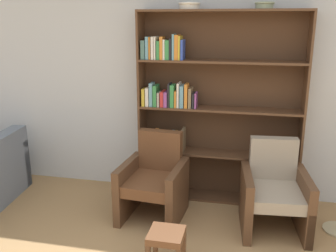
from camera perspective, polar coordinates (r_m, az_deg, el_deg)
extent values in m
cube|color=silver|center=(4.39, 9.44, 6.58)|extent=(12.00, 0.06, 2.75)
cube|color=brown|center=(4.42, -4.00, 3.03)|extent=(0.02, 0.30, 2.18)
cube|color=brown|center=(4.30, 19.91, 1.73)|extent=(0.02, 0.30, 2.18)
cube|color=brown|center=(4.15, 8.36, 17.04)|extent=(1.79, 0.30, 0.03)
cube|color=brown|center=(4.63, 7.29, -10.61)|extent=(1.79, 0.30, 0.03)
cube|color=#492F1E|center=(4.40, 7.94, 2.87)|extent=(1.79, 0.01, 2.18)
cube|color=#4C756B|center=(4.67, -3.27, -8.43)|extent=(0.04, 0.18, 0.24)
cube|color=black|center=(4.65, -2.78, -9.03)|extent=(0.04, 0.13, 0.17)
cube|color=#334CB2|center=(4.66, -2.11, -8.70)|extent=(0.04, 0.19, 0.21)
cube|color=red|center=(4.64, -1.57, -8.72)|extent=(0.04, 0.17, 0.23)
cube|color=#669EB2|center=(4.62, -1.16, -8.97)|extent=(0.03, 0.13, 0.21)
cube|color=#7F6B4C|center=(4.63, -0.58, -9.14)|extent=(0.04, 0.17, 0.17)
cube|color=red|center=(4.58, -0.18, -8.69)|extent=(0.03, 0.12, 0.28)
cube|color=#4C756B|center=(4.61, 0.32, -8.84)|extent=(0.02, 0.18, 0.23)
cube|color=brown|center=(4.41, 7.54, -4.12)|extent=(1.79, 0.30, 0.02)
cube|color=#388C47|center=(4.47, -3.44, -2.35)|extent=(0.04, 0.15, 0.18)
cube|color=#994C99|center=(4.46, -2.95, -2.28)|extent=(0.02, 0.17, 0.19)
cube|color=#7F6B4C|center=(4.46, -2.45, -2.41)|extent=(0.04, 0.16, 0.18)
cube|color=orange|center=(4.44, -1.86, -2.08)|extent=(0.04, 0.17, 0.24)
cube|color=#669EB2|center=(4.42, -1.40, -2.58)|extent=(0.03, 0.14, 0.17)
cube|color=white|center=(4.40, -0.87, -2.52)|extent=(0.04, 0.12, 0.19)
cube|color=#7F6B4C|center=(4.41, -0.23, -2.67)|extent=(0.04, 0.15, 0.17)
cube|color=#669EB2|center=(4.39, 0.28, -2.72)|extent=(0.03, 0.13, 0.17)
cube|color=#669EB2|center=(4.37, 0.70, -2.33)|extent=(0.03, 0.12, 0.24)
cube|color=gold|center=(4.37, 1.15, -2.37)|extent=(0.03, 0.14, 0.23)
cube|color=#7F6B4C|center=(4.38, 1.69, -2.55)|extent=(0.04, 0.15, 0.21)
cube|color=#7F6B4C|center=(4.38, 2.32, -2.12)|extent=(0.03, 0.19, 0.27)
cube|color=brown|center=(4.26, 7.79, 2.61)|extent=(1.79, 0.30, 0.02)
cube|color=gold|center=(4.32, -3.63, 4.44)|extent=(0.03, 0.13, 0.20)
cube|color=white|center=(4.33, -2.98, 4.55)|extent=(0.04, 0.18, 0.21)
cube|color=#669EB2|center=(4.30, -2.45, 4.86)|extent=(0.04, 0.15, 0.27)
cube|color=#388C47|center=(4.31, -1.81, 4.69)|extent=(0.04, 0.19, 0.24)
cube|color=#B2A899|center=(4.29, -1.34, 4.12)|extent=(0.03, 0.14, 0.16)
cube|color=red|center=(4.30, -0.74, 4.23)|extent=(0.04, 0.19, 0.17)
cube|color=#994C99|center=(4.30, -0.17, 4.20)|extent=(0.04, 0.20, 0.17)
cube|color=black|center=(4.25, 0.25, 4.76)|extent=(0.02, 0.15, 0.27)
cube|color=#388C47|center=(4.24, 0.74, 4.63)|extent=(0.04, 0.14, 0.26)
cube|color=orange|center=(4.24, 1.25, 4.17)|extent=(0.02, 0.14, 0.19)
cube|color=white|center=(4.25, 1.70, 4.79)|extent=(0.02, 0.19, 0.28)
cube|color=#669EB2|center=(4.25, 2.26, 4.59)|extent=(0.04, 0.20, 0.25)
cube|color=orange|center=(4.22, 2.85, 4.65)|extent=(0.04, 0.14, 0.27)
cube|color=#7F6B4C|center=(4.23, 3.48, 4.36)|extent=(0.03, 0.19, 0.22)
cube|color=black|center=(4.24, 3.98, 3.99)|extent=(0.02, 0.20, 0.17)
cube|color=#994C99|center=(4.21, 4.29, 3.95)|extent=(0.02, 0.15, 0.18)
cube|color=brown|center=(4.17, 8.07, 9.73)|extent=(1.79, 0.30, 0.02)
cube|color=#4C756B|center=(4.25, -3.69, 11.52)|extent=(0.04, 0.13, 0.21)
cube|color=#669EB2|center=(4.26, -2.96, 11.81)|extent=(0.03, 0.19, 0.25)
cube|color=orange|center=(4.23, -2.67, 11.77)|extent=(0.02, 0.14, 0.24)
cube|color=white|center=(4.24, -2.20, 11.80)|extent=(0.03, 0.17, 0.25)
cube|color=white|center=(4.23, -1.78, 11.82)|extent=(0.02, 0.18, 0.25)
cube|color=#388C47|center=(4.22, -1.35, 11.48)|extent=(0.03, 0.15, 0.20)
cube|color=orange|center=(4.21, -0.86, 11.79)|extent=(0.03, 0.15, 0.25)
cube|color=white|center=(4.19, -0.49, 11.57)|extent=(0.02, 0.13, 0.22)
cube|color=#388C47|center=(4.21, 0.09, 11.55)|extent=(0.04, 0.20, 0.21)
cube|color=black|center=(4.17, 0.47, 11.64)|extent=(0.02, 0.12, 0.23)
cube|color=#669EB2|center=(4.19, 0.98, 11.97)|extent=(0.02, 0.18, 0.28)
cube|color=orange|center=(4.19, 1.47, 11.91)|extent=(0.04, 0.20, 0.27)
cube|color=gold|center=(4.18, 1.90, 11.82)|extent=(0.02, 0.19, 0.26)
cube|color=#334CB2|center=(4.17, 2.28, 11.54)|extent=(0.03, 0.17, 0.22)
cylinder|color=silver|center=(4.19, 3.29, 17.77)|extent=(0.21, 0.21, 0.07)
torus|color=silver|center=(4.20, 3.29, 18.14)|extent=(0.24, 0.24, 0.02)
cylinder|color=gray|center=(4.14, 14.49, 17.33)|extent=(0.18, 0.18, 0.06)
torus|color=gray|center=(4.15, 14.51, 17.69)|extent=(0.20, 0.20, 0.02)
cube|color=brown|center=(3.79, 0.34, -13.97)|extent=(0.08, 0.08, 0.36)
cube|color=brown|center=(3.96, -7.79, -12.67)|extent=(0.08, 0.08, 0.36)
cube|color=brown|center=(4.31, 2.65, -10.09)|extent=(0.08, 0.08, 0.36)
cube|color=brown|center=(4.47, -4.56, -9.15)|extent=(0.08, 0.08, 0.36)
cube|color=brown|center=(4.03, -2.37, -8.69)|extent=(0.53, 0.67, 0.12)
cube|color=brown|center=(4.17, -1.16, -3.83)|extent=(0.49, 0.16, 0.47)
cube|color=brown|center=(3.99, 1.52, -10.37)|extent=(0.13, 0.68, 0.60)
cube|color=brown|center=(4.16, -6.05, -9.35)|extent=(0.13, 0.68, 0.60)
cube|color=brown|center=(3.82, 20.81, -14.80)|extent=(0.08, 0.08, 0.36)
cube|color=brown|center=(3.72, 11.98, -14.91)|extent=(0.08, 0.08, 0.36)
cube|color=brown|center=(4.35, 18.95, -10.76)|extent=(0.08, 0.08, 0.36)
cube|color=brown|center=(4.26, 11.31, -10.73)|extent=(0.08, 0.08, 0.36)
cube|color=tan|center=(3.93, 16.00, -9.97)|extent=(0.54, 0.68, 0.12)
cube|color=tan|center=(4.08, 15.70, -4.90)|extent=(0.49, 0.16, 0.47)
cube|color=brown|center=(4.03, 19.91, -11.15)|extent=(0.14, 0.68, 0.60)
cube|color=brown|center=(3.93, 11.79, -11.14)|extent=(0.14, 0.68, 0.60)
cube|color=brown|center=(3.49, -1.92, -17.45)|extent=(0.04, 0.04, 0.30)
cube|color=brown|center=(3.45, 2.38, -17.93)|extent=(0.04, 0.04, 0.30)
cube|color=brown|center=(3.27, -0.26, -16.30)|extent=(0.29, 0.29, 0.06)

